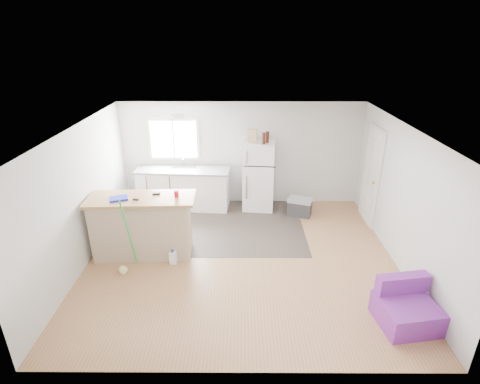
% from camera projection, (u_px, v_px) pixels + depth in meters
% --- Properties ---
extents(room, '(5.51, 5.01, 2.41)m').
position_uv_depth(room, '(242.00, 198.00, 6.37)').
color(room, '#9E6E42').
rests_on(room, ground).
extents(vinyl_zone, '(4.05, 2.50, 0.00)m').
position_uv_depth(vinyl_zone, '(208.00, 225.00, 7.99)').
color(vinyl_zone, '#342C27').
rests_on(vinyl_zone, floor).
extents(window, '(1.18, 0.06, 0.98)m').
position_uv_depth(window, '(174.00, 139.00, 8.52)').
color(window, white).
rests_on(window, back_wall).
extents(interior_door, '(0.11, 0.92, 2.10)m').
position_uv_depth(interior_door, '(371.00, 176.00, 7.85)').
color(interior_door, white).
rests_on(interior_door, right_wall).
extents(ceiling_fixture, '(0.30, 0.30, 0.07)m').
position_uv_depth(ceiling_fixture, '(178.00, 116.00, 7.02)').
color(ceiling_fixture, white).
rests_on(ceiling_fixture, ceiling).
extents(kitchen_cabinets, '(2.16, 0.80, 1.23)m').
position_uv_depth(kitchen_cabinets, '(184.00, 188.00, 8.65)').
color(kitchen_cabinets, white).
rests_on(kitchen_cabinets, floor).
extents(peninsula, '(1.90, 0.79, 1.15)m').
position_uv_depth(peninsula, '(142.00, 226.00, 6.75)').
color(peninsula, '#CCB493').
rests_on(peninsula, floor).
extents(refrigerator, '(0.76, 0.73, 1.57)m').
position_uv_depth(refrigerator, '(259.00, 176.00, 8.51)').
color(refrigerator, white).
rests_on(refrigerator, floor).
extents(cooler, '(0.61, 0.51, 0.40)m').
position_uv_depth(cooler, '(300.00, 207.00, 8.37)').
color(cooler, '#323235').
rests_on(cooler, floor).
extents(purple_seat, '(0.86, 0.83, 0.63)m').
position_uv_depth(purple_seat, '(406.00, 308.00, 5.27)').
color(purple_seat, purple).
rests_on(purple_seat, floor).
extents(cleaner_jug, '(0.12, 0.09, 0.28)m').
position_uv_depth(cleaner_jug, '(173.00, 258.00, 6.64)').
color(cleaner_jug, white).
rests_on(cleaner_jug, floor).
extents(mop, '(0.24, 0.39, 1.40)m').
position_uv_depth(mop, '(124.00, 261.00, 6.35)').
color(mop, green).
rests_on(mop, floor).
extents(red_cup, '(0.11, 0.11, 0.12)m').
position_uv_depth(red_cup, '(176.00, 194.00, 6.52)').
color(red_cup, red).
rests_on(red_cup, peninsula).
extents(blue_tray, '(0.36, 0.31, 0.04)m').
position_uv_depth(blue_tray, '(118.00, 198.00, 6.44)').
color(blue_tray, '#151BC9').
rests_on(blue_tray, peninsula).
extents(tool_a, '(0.15, 0.08, 0.03)m').
position_uv_depth(tool_a, '(156.00, 194.00, 6.64)').
color(tool_a, black).
rests_on(tool_a, peninsula).
extents(tool_b, '(0.11, 0.06, 0.03)m').
position_uv_depth(tool_b, '(136.00, 199.00, 6.42)').
color(tool_b, black).
rests_on(tool_b, peninsula).
extents(cardboard_box, '(0.22, 0.14, 0.30)m').
position_uv_depth(cardboard_box, '(252.00, 136.00, 8.12)').
color(cardboard_box, tan).
rests_on(cardboard_box, refrigerator).
extents(bottle_left, '(0.09, 0.09, 0.25)m').
position_uv_depth(bottle_left, '(264.00, 138.00, 8.05)').
color(bottle_left, '#3C140A').
rests_on(bottle_left, refrigerator).
extents(bottle_right, '(0.07, 0.07, 0.25)m').
position_uv_depth(bottle_right, '(267.00, 137.00, 8.15)').
color(bottle_right, '#3C140A').
rests_on(bottle_right, refrigerator).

